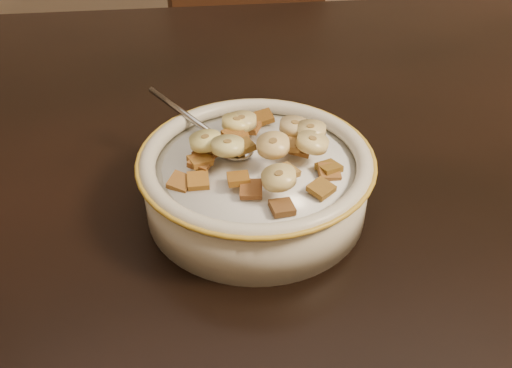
{
  "coord_description": "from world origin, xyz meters",
  "views": [
    {
      "loc": [
        -0.26,
        -0.59,
        1.13
      ],
      "look_at": [
        -0.21,
        -0.14,
        0.78
      ],
      "focal_mm": 40.0,
      "sensor_mm": 36.0,
      "label": 1
    }
  ],
  "objects": [
    {
      "name": "cereal_square_17",
      "position": [
        -0.29,
        -0.17,
        0.81
      ],
      "size": [
        0.03,
        0.03,
        0.01
      ],
      "primitive_type": "cube",
      "rotation": [
        0.18,
        -0.15,
        1.1
      ],
      "color": "brown",
      "rests_on": "milk"
    },
    {
      "name": "cereal_square_19",
      "position": [
        -0.23,
        -0.14,
        0.82
      ],
      "size": [
        0.03,
        0.03,
        0.01
      ],
      "primitive_type": "cube",
      "rotation": [
        -0.07,
        -0.12,
        0.38
      ],
      "color": "brown",
      "rests_on": "milk"
    },
    {
      "name": "banana_slice_4",
      "position": [
        -0.17,
        -0.11,
        0.83
      ],
      "size": [
        0.03,
        0.03,
        0.01
      ],
      "primitive_type": "cylinder",
      "rotation": [
        -0.02,
        0.11,
        0.09
      ],
      "color": "#D3BC8D",
      "rests_on": "milk"
    },
    {
      "name": "banana_slice_5",
      "position": [
        -0.16,
        -0.12,
        0.83
      ],
      "size": [
        0.04,
        0.04,
        0.01
      ],
      "primitive_type": "cylinder",
      "rotation": [
        -0.04,
        0.05,
        1.14
      ],
      "color": "tan",
      "rests_on": "milk"
    },
    {
      "name": "cereal_square_15",
      "position": [
        -0.25,
        -0.13,
        0.82
      ],
      "size": [
        0.02,
        0.02,
        0.01
      ],
      "primitive_type": "cube",
      "rotation": [
        0.22,
        0.16,
        2.92
      ],
      "color": "brown",
      "rests_on": "milk"
    },
    {
      "name": "banana_slice_8",
      "position": [
        -0.2,
        -0.2,
        0.83
      ],
      "size": [
        0.04,
        0.04,
        0.01
      ],
      "primitive_type": "cylinder",
      "rotation": [
        -0.12,
        -0.07,
        1.08
      ],
      "color": "#DABC76",
      "rests_on": "milk"
    },
    {
      "name": "cereal_square_6",
      "position": [
        -0.16,
        -0.11,
        0.81
      ],
      "size": [
        0.02,
        0.02,
        0.01
      ],
      "primitive_type": "cube",
      "rotation": [
        -0.23,
        0.04,
        1.48
      ],
      "color": "brown",
      "rests_on": "milk"
    },
    {
      "name": "cereal_square_10",
      "position": [
        -0.17,
        -0.13,
        0.82
      ],
      "size": [
        0.02,
        0.02,
        0.01
      ],
      "primitive_type": "cube",
      "rotation": [
        -0.19,
        0.13,
        1.35
      ],
      "color": "brown",
      "rests_on": "milk"
    },
    {
      "name": "cereal_bowl",
      "position": [
        -0.21,
        -0.14,
        0.78
      ],
      "size": [
        0.22,
        0.22,
        0.05
      ],
      "primitive_type": "cylinder",
      "color": "beige",
      "rests_on": "table"
    },
    {
      "name": "cereal_square_2",
      "position": [
        -0.27,
        -0.17,
        0.81
      ],
      "size": [
        0.02,
        0.02,
        0.01
      ],
      "primitive_type": "cube",
      "rotation": [
        0.01,
        -0.17,
        1.61
      ],
      "color": "#925C1C",
      "rests_on": "milk"
    },
    {
      "name": "cereal_square_14",
      "position": [
        -0.24,
        -0.12,
        0.82
      ],
      "size": [
        0.03,
        0.03,
        0.01
      ],
      "primitive_type": "cube",
      "rotation": [
        -0.15,
        -0.12,
        2.12
      ],
      "color": "brown",
      "rests_on": "milk"
    },
    {
      "name": "banana_slice_2",
      "position": [
        -0.16,
        -0.15,
        0.83
      ],
      "size": [
        0.04,
        0.04,
        0.02
      ],
      "primitive_type": "cylinder",
      "rotation": [
        0.11,
        0.13,
        0.66
      ],
      "color": "#FFD57D",
      "rests_on": "milk"
    },
    {
      "name": "cereal_square_9",
      "position": [
        -0.23,
        -0.11,
        0.82
      ],
      "size": [
        0.03,
        0.03,
        0.01
      ],
      "primitive_type": "cube",
      "rotation": [
        -0.03,
        -0.09,
        2.03
      ],
      "color": "#8E5A20",
      "rests_on": "milk"
    },
    {
      "name": "cereal_square_3",
      "position": [
        -0.21,
        -0.09,
        0.81
      ],
      "size": [
        0.03,
        0.03,
        0.01
      ],
      "primitive_type": "cube",
      "rotation": [
        0.01,
        0.13,
        2.73
      ],
      "color": "#914E17",
      "rests_on": "milk"
    },
    {
      "name": "cereal_square_18",
      "position": [
        -0.2,
        -0.21,
        0.81
      ],
      "size": [
        0.02,
        0.02,
        0.01
      ],
      "primitive_type": "cube",
      "rotation": [
        0.06,
        0.01,
        1.75
      ],
      "color": "brown",
      "rests_on": "milk"
    },
    {
      "name": "chair",
      "position": [
        -0.12,
        0.67,
        0.49
      ],
      "size": [
        0.54,
        0.54,
        0.97
      ],
      "primitive_type": "cube",
      "rotation": [
        0.0,
        0.0,
        0.31
      ],
      "color": "#321B0F",
      "rests_on": "floor"
    },
    {
      "name": "cereal_square_4",
      "position": [
        -0.18,
        -0.13,
        0.82
      ],
      "size": [
        0.02,
        0.02,
        0.01
      ],
      "primitive_type": "cube",
      "rotation": [
        -0.01,
        -0.05,
        2.95
      ],
      "color": "olive",
      "rests_on": "milk"
    },
    {
      "name": "cereal_square_16",
      "position": [
        -0.22,
        -0.19,
        0.81
      ],
      "size": [
        0.02,
        0.02,
        0.01
      ],
      "primitive_type": "cube",
      "rotation": [
        -0.25,
        0.04,
        3.0
      ],
      "color": "brown",
      "rests_on": "milk"
    },
    {
      "name": "spoon",
      "position": [
        -0.24,
        -0.11,
        0.81
      ],
      "size": [
        0.07,
        0.07,
        0.01
      ],
      "primitive_type": "ellipsoid",
      "rotation": [
        0.0,
        0.0,
        3.84
      ],
      "color": "#999999",
      "rests_on": "cereal_bowl"
    },
    {
      "name": "banana_slice_1",
      "position": [
        -0.24,
        -0.15,
        0.83
      ],
      "size": [
        0.03,
        0.03,
        0.01
      ],
      "primitive_type": "cylinder",
      "rotation": [
        -0.12,
        0.03,
        0.06
      ],
      "color": "#E8DC8D",
      "rests_on": "milk"
    },
    {
      "name": "cereal_square_5",
      "position": [
        -0.26,
        -0.13,
        0.81
      ],
      "size": [
        0.03,
        0.03,
        0.01
      ],
      "primitive_type": "cube",
      "rotation": [
        -0.02,
        0.01,
        0.82
      ],
      "color": "brown",
      "rests_on": "milk"
    },
    {
      "name": "milk",
      "position": [
        -0.21,
        -0.14,
        0.8
      ],
      "size": [
        0.19,
        0.19,
        0.0
      ],
      "primitive_type": "cylinder",
      "color": "white",
      "rests_on": "cereal_bowl"
    },
    {
      "name": "cereal_square_12",
      "position": [
        -0.19,
        -0.17,
        0.82
      ],
      "size": [
        0.03,
        0.03,
        0.01
      ],
      "primitive_type": "cube",
      "rotation": [
        0.14,
        -0.0,
        2.14
      ],
      "color": "olive",
      "rests_on": "milk"
    },
    {
      "name": "cereal_square_7",
      "position": [
        -0.15,
        -0.16,
        0.81
      ],
      "size": [
        0.03,
        0.03,
        0.01
      ],
      "primitive_type": "cube",
      "rotation": [
        -0.12,
        0.06,
        0.44
      ],
      "color": "brown",
      "rests_on": "milk"
    },
    {
      "name": "cereal_square_0",
      "position": [
        -0.16,
        -0.19,
        0.81
      ],
      "size": [
        0.03,
        0.03,
        0.01
      ],
      "primitive_type": "cube",
      "rotation": [
        0.09,
        -0.07,
        0.66
      ],
      "color": "olive",
      "rests_on": "milk"
    },
    {
      "name": "banana_slice_7",
      "position": [
        -0.26,
        -0.13,
        0.83
      ],
      "size": [
        0.04,
        0.04,
        0.01
      ],
      "primitive_type": "cylinder",
      "rotation": [
        -0.13,
        -0.03,
        0.77
      ],
      "color": "#DACF6A",
      "rests_on": "milk"
    },
    {
      "name": "banana_slice_0",
      "position": [
        -0.22,
        -0.09,
        0.83
      ],
      "size": [
        0.04,
        0.04,
        0.01
      ],
      "primitive_type": "cylinder",
      "rotation": [
        0.02,
        0.05,
        2.64
      ],
      "color": "#CEBE66",
      "rests_on": "milk"
    },
    {
      "name": "banana_slice_3",
      "position": [
        -0.23,
        -0.09,
        0.83
      ],
      "size": [
        0.03,
        0.03,
        0.02
      ],
      "primitive_type": "cylinder",
      "rotation": [
        0.13,
        0.07,
        1.67
      ],
      "color": "#F2D27B",
      "rests_on": "milk"
    },
    {
      "name": "cereal_square_22",
      "position": [
        -0.15,
        -0.17,
        0.81
      ],
      "size": [
        0.02,
        0.02,
        0.01
      ],
      "primitive_type": "cube",
      "rotation": [
        0.2,
        0.11,
        0.05
      ],
      "color": "brown",
      "rests_on": "milk"
    },
    {
      "name": "table",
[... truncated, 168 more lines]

